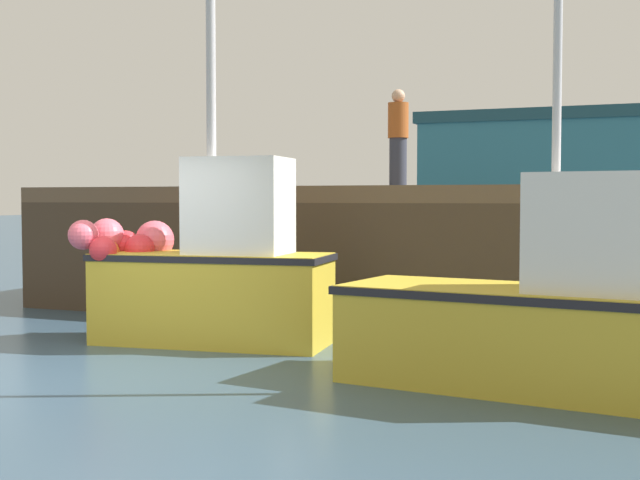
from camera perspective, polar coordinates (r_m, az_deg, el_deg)
ground at (r=9.35m, az=-15.07°, el=-8.95°), size 120.00×160.00×0.10m
pier at (r=14.52m, az=11.93°, el=2.17°), size 14.87×7.49×2.03m
fishing_boat_near_left at (r=10.74m, az=-7.44°, el=-1.99°), size 3.29×1.52×4.98m
fishing_boat_near_right at (r=8.30m, az=16.35°, el=-4.83°), size 4.29×1.86×5.26m
dockworker at (r=13.99m, az=5.32°, el=6.88°), size 0.34×0.34×1.61m
warehouse at (r=38.14m, az=14.25°, el=4.22°), size 9.73×4.41×5.60m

